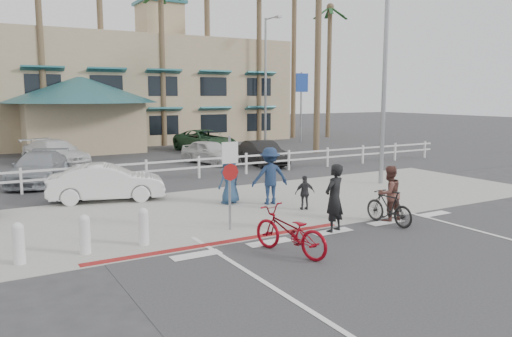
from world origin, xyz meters
TOP-DOWN VIEW (x-y plane):
  - ground at (0.00, 0.00)m, footprint 140.00×140.00m
  - bike_path at (0.00, -2.00)m, footprint 12.00×16.00m
  - sidewalk_plaza at (0.00, 4.50)m, footprint 22.00×7.00m
  - cross_street at (0.00, 8.50)m, footprint 40.00×5.00m
  - parking_lot at (0.00, 18.00)m, footprint 50.00×16.00m
  - curb_red at (-3.00, 1.20)m, footprint 7.00×0.25m
  - rail_fence at (0.50, 10.50)m, footprint 29.40×0.16m
  - building at (2.00, 31.00)m, footprint 28.00×16.00m
  - sign_post at (-2.30, 2.20)m, footprint 0.50×0.10m
  - bollard_0 at (-4.80, 2.00)m, footprint 0.26×0.26m
  - bollard_1 at (-6.20, 2.00)m, footprint 0.26×0.26m
  - bollard_2 at (-7.60, 2.00)m, footprint 0.26×0.26m
  - streetlight_0 at (6.50, 5.50)m, footprint 0.60×2.00m
  - streetlight_1 at (12.00, 24.00)m, footprint 0.60×2.00m
  - info_sign at (14.00, 22.00)m, footprint 1.20×0.16m
  - palm_3 at (-4.00, 25.00)m, footprint 4.00×4.00m
  - palm_4 at (0.00, 26.00)m, footprint 4.00×4.00m
  - palm_5 at (4.00, 25.00)m, footprint 4.00×4.00m
  - palm_6 at (8.00, 26.00)m, footprint 4.00×4.00m
  - palm_7 at (12.00, 25.00)m, footprint 4.00×4.00m
  - palm_8 at (16.00, 26.00)m, footprint 4.00×4.00m
  - palm_9 at (19.00, 25.00)m, footprint 4.00×4.00m
  - palm_11 at (11.00, 16.00)m, footprint 4.00×4.00m
  - bike_red at (-2.08, -0.41)m, footprint 1.31×2.24m
  - rider_red at (0.05, 0.61)m, footprint 0.79×0.64m
  - bike_black at (1.91, 0.44)m, footprint 0.59×1.70m
  - rider_black at (2.21, 0.75)m, footprint 0.80×0.62m
  - pedestrian_a at (0.37, 4.44)m, footprint 1.39×0.99m
  - pedestrian_child at (0.89, 3.13)m, footprint 0.71×0.45m
  - pedestrian_b at (-0.78, 5.18)m, footprint 0.99×0.81m
  - car_white_sedan at (-4.29, 7.77)m, footprint 4.15×2.34m
  - lot_car_1 at (-5.93, 12.65)m, footprint 3.34×4.87m
  - lot_car_2 at (2.86, 14.68)m, footprint 2.32×3.98m
  - lot_car_3 at (5.02, 12.71)m, footprint 1.74×4.00m
  - lot_car_4 at (-4.53, 17.71)m, footprint 3.36×5.09m
  - lot_car_5 at (4.97, 19.95)m, footprint 2.97×5.40m

SIDE VIEW (x-z plane):
  - ground at x=0.00m, z-range 0.00..0.00m
  - parking_lot at x=0.00m, z-range 0.00..0.01m
  - bike_path at x=0.00m, z-range 0.00..0.01m
  - cross_street at x=0.00m, z-range 0.00..0.01m
  - sidewalk_plaza at x=0.00m, z-range 0.00..0.01m
  - curb_red at x=-3.00m, z-range 0.00..0.02m
  - bollard_0 at x=-4.80m, z-range 0.00..0.95m
  - bollard_1 at x=-6.20m, z-range 0.00..0.95m
  - bollard_2 at x=-7.60m, z-range 0.00..0.95m
  - rail_fence at x=0.50m, z-range 0.00..1.00m
  - bike_black at x=1.91m, z-range 0.00..1.00m
  - bike_red at x=-2.08m, z-range 0.00..1.11m
  - pedestrian_child at x=0.89m, z-range 0.00..1.12m
  - lot_car_2 at x=2.86m, z-range 0.00..1.27m
  - lot_car_3 at x=5.02m, z-range 0.00..1.28m
  - car_white_sedan at x=-4.29m, z-range 0.00..1.30m
  - lot_car_1 at x=-5.93m, z-range 0.00..1.31m
  - lot_car_4 at x=-4.53m, z-range 0.00..1.37m
  - lot_car_5 at x=4.97m, z-range 0.00..1.43m
  - rider_black at x=2.21m, z-range 0.00..1.64m
  - pedestrian_b at x=-0.78m, z-range 0.00..1.75m
  - rider_red at x=0.05m, z-range 0.00..1.87m
  - pedestrian_a at x=0.37m, z-range 0.00..1.94m
  - sign_post at x=-2.30m, z-range 0.00..2.90m
  - info_sign at x=14.00m, z-range 0.00..5.60m
  - streetlight_0 at x=6.50m, z-range 0.00..9.00m
  - streetlight_1 at x=12.00m, z-range 0.00..9.50m
  - building at x=2.00m, z-range 0.00..11.30m
  - palm_5 at x=4.00m, z-range 0.00..13.00m
  - palm_9 at x=19.00m, z-range 0.00..13.00m
  - palm_3 at x=-4.00m, z-range 0.00..14.00m
  - palm_7 at x=12.00m, z-range 0.00..14.00m
  - palm_11 at x=11.00m, z-range 0.00..14.00m
  - palm_4 at x=0.00m, z-range 0.00..15.00m
  - palm_8 at x=16.00m, z-range 0.00..15.00m
  - palm_6 at x=8.00m, z-range 0.00..17.00m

